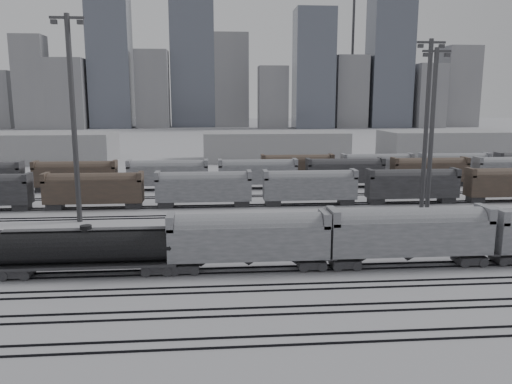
{
  "coord_description": "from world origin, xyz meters",
  "views": [
    {
      "loc": [
        -7.37,
        -46.09,
        16.48
      ],
      "look_at": [
        -1.53,
        22.36,
        4.0
      ],
      "focal_mm": 35.0,
      "sensor_mm": 36.0,
      "label": 1
    }
  ],
  "objects": [
    {
      "name": "ground",
      "position": [
        0.0,
        0.0,
        0.0
      ],
      "size": [
        900.0,
        900.0,
        0.0
      ],
      "primitive_type": "plane",
      "color": "#B4B4B9",
      "rests_on": "ground"
    },
    {
      "name": "tracks",
      "position": [
        0.0,
        17.5,
        0.08
      ],
      "size": [
        220.0,
        71.5,
        0.16
      ],
      "color": "black",
      "rests_on": "ground"
    },
    {
      "name": "tank_car_b",
      "position": [
        -19.56,
        1.0,
        2.73
      ],
      "size": [
        19.07,
        3.18,
        4.71
      ],
      "color": "#242426",
      "rests_on": "ground"
    },
    {
      "name": "hopper_car_a",
      "position": [
        -4.07,
        1.0,
        3.48
      ],
      "size": [
        15.76,
        3.13,
        5.63
      ],
      "color": "#242426",
      "rests_on": "ground"
    },
    {
      "name": "hopper_car_b",
      "position": [
        12.13,
        1.0,
        3.63
      ],
      "size": [
        16.41,
        3.26,
        5.87
      ],
      "color": "#242426",
      "rests_on": "ground"
    },
    {
      "name": "light_mast_b",
      "position": [
        -26.1,
        23.38,
        14.73
      ],
      "size": [
        4.44,
        0.71,
        27.77
      ],
      "color": "#3A3A3D",
      "rests_on": "ground"
    },
    {
      "name": "light_mast_c",
      "position": [
        20.99,
        16.94,
        12.33
      ],
      "size": [
        3.72,
        0.59,
        23.23
      ],
      "color": "#3A3A3D",
      "rests_on": "ground"
    },
    {
      "name": "light_mast_d",
      "position": [
        22.7,
        22.64,
        13.26
      ],
      "size": [
        4.0,
        0.64,
        25.0
      ],
      "color": "#3A3A3D",
      "rests_on": "ground"
    },
    {
      "name": "bg_string_near",
      "position": [
        8.0,
        32.0,
        2.8
      ],
      "size": [
        151.0,
        3.0,
        5.6
      ],
      "color": "gray",
      "rests_on": "ground"
    },
    {
      "name": "bg_string_mid",
      "position": [
        18.0,
        48.0,
        2.8
      ],
      "size": [
        151.0,
        3.0,
        5.6
      ],
      "color": "#242426",
      "rests_on": "ground"
    },
    {
      "name": "bg_string_far",
      "position": [
        35.5,
        56.0,
        2.8
      ],
      "size": [
        66.0,
        3.0,
        5.6
      ],
      "color": "#4F3D32",
      "rests_on": "ground"
    },
    {
      "name": "warehouse_left",
      "position": [
        -60.0,
        95.0,
        4.0
      ],
      "size": [
        50.0,
        18.0,
        8.0
      ],
      "primitive_type": "cube",
      "color": "#9B9C9E",
      "rests_on": "ground"
    },
    {
      "name": "warehouse_mid",
      "position": [
        10.0,
        95.0,
        4.0
      ],
      "size": [
        40.0,
        18.0,
        8.0
      ],
      "primitive_type": "cube",
      "color": "#9B9C9E",
      "rests_on": "ground"
    },
    {
      "name": "warehouse_right",
      "position": [
        60.0,
        95.0,
        4.0
      ],
      "size": [
        35.0,
        18.0,
        8.0
      ],
      "primitive_type": "cube",
      "color": "#9B9C9E",
      "rests_on": "ground"
    },
    {
      "name": "skyline",
      "position": [
        10.84,
        280.0,
        34.73
      ],
      "size": [
        316.0,
        22.4,
        95.0
      ],
      "color": "gray",
      "rests_on": "ground"
    },
    {
      "name": "crane_left",
      "position": [
        -28.74,
        305.0,
        57.39
      ],
      "size": [
        42.0,
        1.8,
        100.0
      ],
      "color": "#3A3A3D",
      "rests_on": "ground"
    },
    {
      "name": "crane_right",
      "position": [
        91.26,
        305.0,
        57.39
      ],
      "size": [
        42.0,
        1.8,
        100.0
      ],
      "color": "#3A3A3D",
      "rests_on": "ground"
    }
  ]
}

